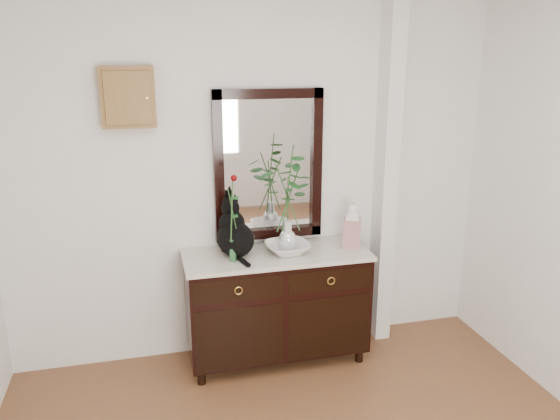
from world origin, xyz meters
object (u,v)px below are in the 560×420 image
object	(u,v)px
cat	(235,228)
ginger_jar	(352,225)
lotus_bowl	(287,248)
sideboard	(277,301)

from	to	relation	value
cat	ginger_jar	xyz separation A→B (m)	(0.86, -0.04, -0.03)
lotus_bowl	ginger_jar	world-z (taller)	ginger_jar
sideboard	lotus_bowl	world-z (taller)	lotus_bowl
cat	ginger_jar	bearing A→B (deg)	-17.18
cat	lotus_bowl	xyz separation A→B (m)	(0.37, -0.06, -0.16)
cat	ginger_jar	world-z (taller)	cat
lotus_bowl	ginger_jar	distance (m)	0.51
sideboard	lotus_bowl	bearing A→B (deg)	-13.45
sideboard	cat	xyz separation A→B (m)	(-0.29, 0.04, 0.58)
sideboard	lotus_bowl	xyz separation A→B (m)	(0.08, -0.02, 0.41)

